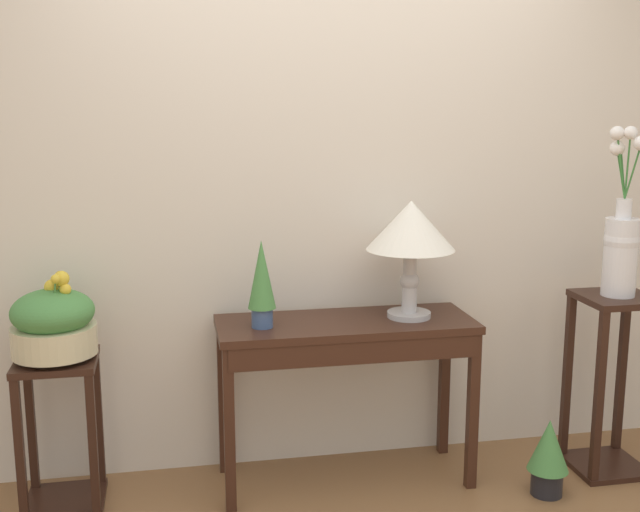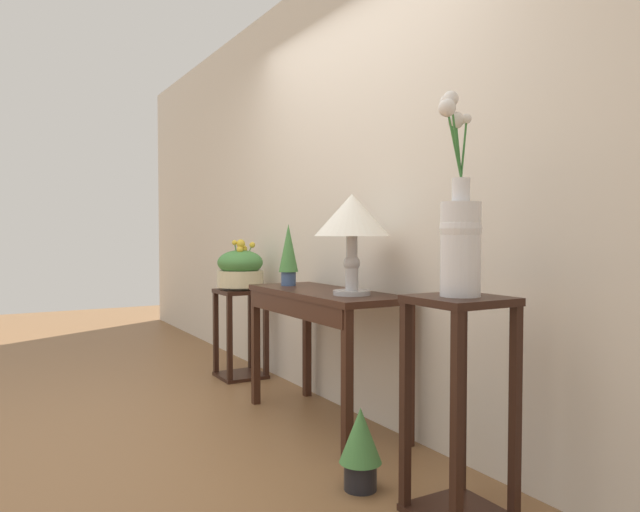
{
  "view_description": "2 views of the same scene",
  "coord_description": "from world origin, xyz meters",
  "px_view_note": "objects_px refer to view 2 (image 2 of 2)",
  "views": [
    {
      "loc": [
        -0.71,
        -2.24,
        1.74
      ],
      "look_at": [
        -0.08,
        1.03,
        1.08
      ],
      "focal_mm": 44.3,
      "sensor_mm": 36.0,
      "label": 1
    },
    {
      "loc": [
        2.98,
        -0.63,
        1.1
      ],
      "look_at": [
        -0.04,
        1.1,
        0.96
      ],
      "focal_mm": 33.49,
      "sensor_mm": 36.0,
      "label": 2
    }
  ],
  "objects_px": {
    "potted_plant_on_console": "(288,252)",
    "planter_bowl_wide_left": "(240,269)",
    "pedestal_stand_left": "(241,334)",
    "flower_vase_tall_right": "(460,230)",
    "table_lamp": "(352,220)",
    "pedestal_stand_right": "(459,408)",
    "potted_plant_floor": "(360,445)",
    "console_table": "(320,310)"
  },
  "relations": [
    {
      "from": "potted_plant_on_console",
      "to": "planter_bowl_wide_left",
      "type": "bearing_deg",
      "value": 177.81
    },
    {
      "from": "pedestal_stand_left",
      "to": "flower_vase_tall_right",
      "type": "xyz_separation_m",
      "value": [
        2.49,
        -0.13,
        0.77
      ]
    },
    {
      "from": "table_lamp",
      "to": "pedestal_stand_right",
      "type": "xyz_separation_m",
      "value": [
        0.95,
        -0.13,
        -0.74
      ]
    },
    {
      "from": "pedestal_stand_left",
      "to": "planter_bowl_wide_left",
      "type": "height_order",
      "value": "planter_bowl_wide_left"
    },
    {
      "from": "planter_bowl_wide_left",
      "to": "potted_plant_floor",
      "type": "relative_size",
      "value": 1.06
    },
    {
      "from": "flower_vase_tall_right",
      "to": "potted_plant_floor",
      "type": "distance_m",
      "value": 1.01
    },
    {
      "from": "table_lamp",
      "to": "pedestal_stand_left",
      "type": "bearing_deg",
      "value": -179.98
    },
    {
      "from": "planter_bowl_wide_left",
      "to": "potted_plant_floor",
      "type": "bearing_deg",
      "value": -8.55
    },
    {
      "from": "console_table",
      "to": "planter_bowl_wide_left",
      "type": "relative_size",
      "value": 3.05
    },
    {
      "from": "potted_plant_on_console",
      "to": "pedestal_stand_left",
      "type": "xyz_separation_m",
      "value": [
        -0.87,
        0.03,
        -0.64
      ]
    },
    {
      "from": "pedestal_stand_right",
      "to": "planter_bowl_wide_left",
      "type": "bearing_deg",
      "value": 177.02
    },
    {
      "from": "pedestal_stand_right",
      "to": "potted_plant_floor",
      "type": "bearing_deg",
      "value": -154.86
    },
    {
      "from": "pedestal_stand_right",
      "to": "table_lamp",
      "type": "bearing_deg",
      "value": 172.21
    },
    {
      "from": "pedestal_stand_right",
      "to": "potted_plant_on_console",
      "type": "bearing_deg",
      "value": 176.6
    },
    {
      "from": "flower_vase_tall_right",
      "to": "potted_plant_floor",
      "type": "bearing_deg",
      "value": -154.96
    },
    {
      "from": "table_lamp",
      "to": "potted_plant_on_console",
      "type": "distance_m",
      "value": 0.7
    },
    {
      "from": "table_lamp",
      "to": "flower_vase_tall_right",
      "type": "bearing_deg",
      "value": -7.93
    },
    {
      "from": "pedestal_stand_right",
      "to": "flower_vase_tall_right",
      "type": "bearing_deg",
      "value": -139.66
    },
    {
      "from": "table_lamp",
      "to": "potted_plant_on_console",
      "type": "bearing_deg",
      "value": -177.12
    },
    {
      "from": "table_lamp",
      "to": "potted_plant_floor",
      "type": "relative_size",
      "value": 1.5
    },
    {
      "from": "potted_plant_on_console",
      "to": "planter_bowl_wide_left",
      "type": "relative_size",
      "value": 1.02
    },
    {
      "from": "console_table",
      "to": "pedestal_stand_right",
      "type": "height_order",
      "value": "pedestal_stand_right"
    },
    {
      "from": "console_table",
      "to": "table_lamp",
      "type": "distance_m",
      "value": 0.59
    },
    {
      "from": "potted_plant_on_console",
      "to": "pedestal_stand_right",
      "type": "relative_size",
      "value": 0.45
    },
    {
      "from": "console_table",
      "to": "pedestal_stand_left",
      "type": "xyz_separation_m",
      "value": [
        -1.25,
        0.02,
        -0.32
      ]
    },
    {
      "from": "planter_bowl_wide_left",
      "to": "flower_vase_tall_right",
      "type": "height_order",
      "value": "flower_vase_tall_right"
    },
    {
      "from": "table_lamp",
      "to": "potted_plant_on_console",
      "type": "xyz_separation_m",
      "value": [
        -0.67,
        -0.03,
        -0.19
      ]
    },
    {
      "from": "table_lamp",
      "to": "pedestal_stand_right",
      "type": "distance_m",
      "value": 1.21
    },
    {
      "from": "potted_plant_floor",
      "to": "table_lamp",
      "type": "bearing_deg",
      "value": 150.49
    },
    {
      "from": "potted_plant_on_console",
      "to": "potted_plant_floor",
      "type": "bearing_deg",
      "value": -12.91
    },
    {
      "from": "table_lamp",
      "to": "planter_bowl_wide_left",
      "type": "xyz_separation_m",
      "value": [
        -1.54,
        -0.0,
        -0.34
      ]
    },
    {
      "from": "console_table",
      "to": "flower_vase_tall_right",
      "type": "height_order",
      "value": "flower_vase_tall_right"
    },
    {
      "from": "planter_bowl_wide_left",
      "to": "console_table",
      "type": "bearing_deg",
      "value": -1.08
    },
    {
      "from": "potted_plant_on_console",
      "to": "flower_vase_tall_right",
      "type": "distance_m",
      "value": 1.63
    },
    {
      "from": "pedestal_stand_right",
      "to": "potted_plant_floor",
      "type": "relative_size",
      "value": 2.41
    },
    {
      "from": "potted_plant_floor",
      "to": "pedestal_stand_right",
      "type": "bearing_deg",
      "value": 25.14
    },
    {
      "from": "pedestal_stand_left",
      "to": "table_lamp",
      "type": "bearing_deg",
      "value": 0.02
    },
    {
      "from": "potted_plant_floor",
      "to": "console_table",
      "type": "bearing_deg",
      "value": 161.1
    },
    {
      "from": "pedestal_stand_left",
      "to": "pedestal_stand_right",
      "type": "bearing_deg",
      "value": -2.98
    },
    {
      "from": "planter_bowl_wide_left",
      "to": "potted_plant_on_console",
      "type": "bearing_deg",
      "value": -2.19
    },
    {
      "from": "table_lamp",
      "to": "potted_plant_on_console",
      "type": "relative_size",
      "value": 1.38
    },
    {
      "from": "pedestal_stand_right",
      "to": "potted_plant_floor",
      "type": "xyz_separation_m",
      "value": [
        -0.4,
        -0.19,
        -0.23
      ]
    }
  ]
}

